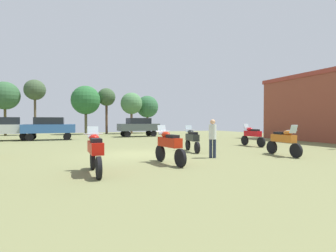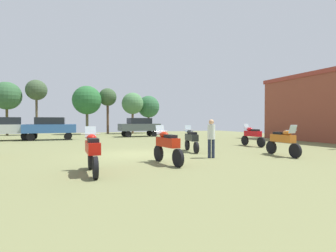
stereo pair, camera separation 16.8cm
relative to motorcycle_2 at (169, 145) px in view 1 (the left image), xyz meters
The scene contains 16 objects.
ground_plane 3.38m from the motorcycle_2, 95.90° to the left, with size 44.00×52.00×0.02m.
motorcycle_2 is the anchor object (origin of this frame).
motorcycle_3 6.00m from the motorcycle_2, ahead, with size 0.62×2.24×1.50m.
motorcycle_6 2.99m from the motorcycle_2, 164.49° to the right, with size 0.62×2.27×1.49m.
motorcycle_7 9.03m from the motorcycle_2, 29.21° to the left, with size 0.62×2.25×1.49m.
motorcycle_8 4.20m from the motorcycle_2, 49.88° to the left, with size 0.67×2.15×1.44m.
car_1 18.10m from the motorcycle_2, 117.80° to the left, with size 4.53×2.44×2.00m.
car_2 17.85m from the motorcycle_2, 77.90° to the left, with size 4.42×2.10×2.00m.
car_5 16.37m from the motorcycle_2, 107.47° to the left, with size 4.38×2.00×2.00m.
person_1 2.56m from the motorcycle_2, 16.63° to the left, with size 0.47×0.47×1.75m.
tree_1 26.14m from the motorcycle_2, 73.99° to the left, with size 3.05×3.05×5.22m.
tree_3 27.03m from the motorcycle_2, 111.73° to the left, with size 3.19×3.19×6.18m.
tree_4 24.73m from the motorcycle_2, 92.64° to the left, with size 3.60×3.60×6.12m.
tree_6 24.62m from the motorcycle_2, 79.07° to the left, with size 2.86×2.86×5.46m.
tree_7 26.07m from the motorcycle_2, 105.46° to the left, with size 2.41×2.41×6.58m.
tree_8 25.32m from the motorcycle_2, 86.52° to the left, with size 2.32×2.32×6.01m.
Camera 1 is at (-3.49, -12.40, 1.69)m, focal length 27.22 mm.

